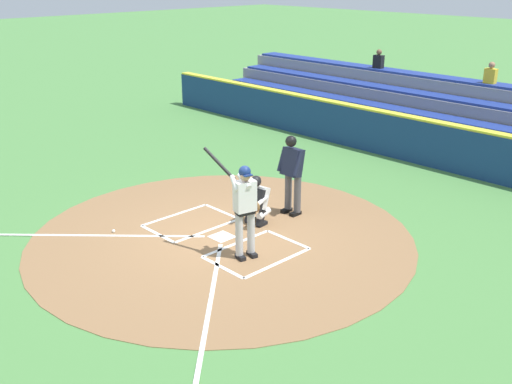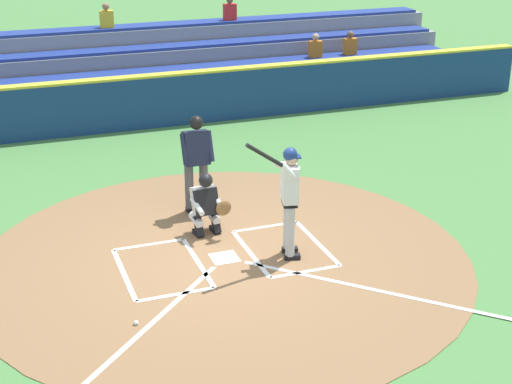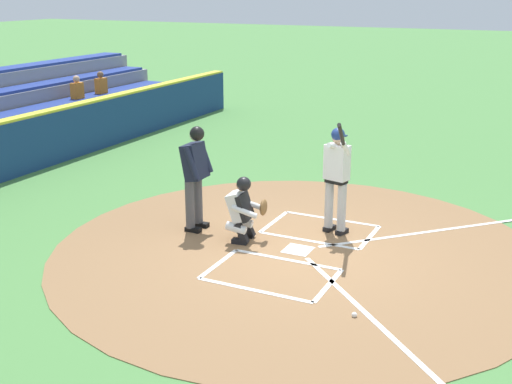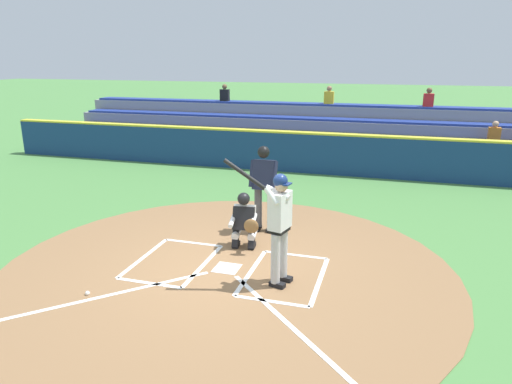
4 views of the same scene
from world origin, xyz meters
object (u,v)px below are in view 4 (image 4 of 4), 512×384
Objects in this scene: catcher at (244,219)px; batter at (279,221)px; plate_umpire at (264,183)px; baseball at (87,293)px.

batter is at bearing 127.81° from catcher.
catcher is 0.61× the size of plate_umpire.
plate_umpire reaches higher than catcher.
batter reaches higher than baseball.
batter is at bearing -156.04° from baseball.
batter is 2.43m from plate_umpire.
plate_umpire reaches higher than baseball.
plate_umpire is 25.20× the size of baseball.
catcher is (1.00, -1.28, -0.51)m from batter.
plate_umpire is at bearing -118.54° from baseball.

